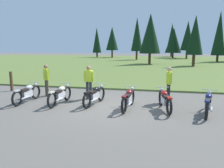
{
  "coord_description": "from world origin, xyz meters",
  "views": [
    {
      "loc": [
        1.97,
        -9.02,
        2.62
      ],
      "look_at": [
        0.0,
        0.6,
        0.9
      ],
      "focal_mm": 34.84,
      "sensor_mm": 36.0,
      "label": 1
    }
  ],
  "objects_px": {
    "rider_checking_bike": "(169,82)",
    "rider_near_row_end": "(46,78)",
    "motorcycle_black": "(95,95)",
    "rider_in_hivis_vest": "(89,80)",
    "motorcycle_maroon": "(128,99)",
    "motorcycle_red": "(165,100)",
    "motorcycle_cream": "(60,95)",
    "motorcycle_silver": "(27,93)",
    "motorcycle_navy": "(208,103)",
    "trail_marker_post": "(11,81)"
  },
  "relations": [
    {
      "from": "motorcycle_maroon",
      "to": "trail_marker_post",
      "type": "relative_size",
      "value": 1.83
    },
    {
      "from": "motorcycle_black",
      "to": "motorcycle_navy",
      "type": "relative_size",
      "value": 1.01
    },
    {
      "from": "motorcycle_silver",
      "to": "motorcycle_maroon",
      "type": "height_order",
      "value": "same"
    },
    {
      "from": "motorcycle_silver",
      "to": "motorcycle_navy",
      "type": "distance_m",
      "value": 7.93
    },
    {
      "from": "motorcycle_maroon",
      "to": "rider_in_hivis_vest",
      "type": "height_order",
      "value": "rider_in_hivis_vest"
    },
    {
      "from": "motorcycle_red",
      "to": "rider_near_row_end",
      "type": "distance_m",
      "value": 6.2
    },
    {
      "from": "motorcycle_cream",
      "to": "rider_in_hivis_vest",
      "type": "distance_m",
      "value": 1.64
    },
    {
      "from": "motorcycle_silver",
      "to": "rider_near_row_end",
      "type": "xyz_separation_m",
      "value": [
        0.28,
        1.36,
        0.51
      ]
    },
    {
      "from": "motorcycle_cream",
      "to": "motorcycle_black",
      "type": "distance_m",
      "value": 1.58
    },
    {
      "from": "motorcycle_maroon",
      "to": "motorcycle_red",
      "type": "relative_size",
      "value": 1.01
    },
    {
      "from": "motorcycle_maroon",
      "to": "motorcycle_navy",
      "type": "distance_m",
      "value": 3.13
    },
    {
      "from": "motorcycle_navy",
      "to": "motorcycle_silver",
      "type": "bearing_deg",
      "value": 178.25
    },
    {
      "from": "motorcycle_cream",
      "to": "trail_marker_post",
      "type": "xyz_separation_m",
      "value": [
        -4.09,
        2.17,
        0.14
      ]
    },
    {
      "from": "motorcycle_cream",
      "to": "rider_checking_bike",
      "type": "distance_m",
      "value": 5.05
    },
    {
      "from": "motorcycle_navy",
      "to": "rider_checking_bike",
      "type": "height_order",
      "value": "rider_checking_bike"
    },
    {
      "from": "rider_near_row_end",
      "to": "trail_marker_post",
      "type": "bearing_deg",
      "value": 162.96
    },
    {
      "from": "motorcycle_cream",
      "to": "rider_checking_bike",
      "type": "relative_size",
      "value": 1.26
    },
    {
      "from": "motorcycle_black",
      "to": "rider_in_hivis_vest",
      "type": "height_order",
      "value": "rider_in_hivis_vest"
    },
    {
      "from": "motorcycle_silver",
      "to": "motorcycle_cream",
      "type": "bearing_deg",
      "value": 0.58
    },
    {
      "from": "motorcycle_navy",
      "to": "motorcycle_black",
      "type": "bearing_deg",
      "value": 174.16
    },
    {
      "from": "motorcycle_silver",
      "to": "trail_marker_post",
      "type": "relative_size",
      "value": 1.83
    },
    {
      "from": "motorcycle_maroon",
      "to": "rider_in_hivis_vest",
      "type": "relative_size",
      "value": 1.26
    },
    {
      "from": "rider_near_row_end",
      "to": "motorcycle_black",
      "type": "bearing_deg",
      "value": -20.83
    },
    {
      "from": "motorcycle_maroon",
      "to": "rider_in_hivis_vest",
      "type": "distance_m",
      "value": 2.59
    },
    {
      "from": "motorcycle_red",
      "to": "motorcycle_maroon",
      "type": "bearing_deg",
      "value": -176.12
    },
    {
      "from": "motorcycle_cream",
      "to": "motorcycle_navy",
      "type": "height_order",
      "value": "same"
    },
    {
      "from": "rider_in_hivis_vest",
      "to": "motorcycle_silver",
      "type": "bearing_deg",
      "value": -155.26
    },
    {
      "from": "motorcycle_red",
      "to": "motorcycle_navy",
      "type": "height_order",
      "value": "same"
    },
    {
      "from": "motorcycle_black",
      "to": "rider_checking_bike",
      "type": "distance_m",
      "value": 3.5
    },
    {
      "from": "motorcycle_silver",
      "to": "rider_checking_bike",
      "type": "bearing_deg",
      "value": 11.72
    },
    {
      "from": "motorcycle_maroon",
      "to": "rider_near_row_end",
      "type": "distance_m",
      "value": 4.79
    },
    {
      "from": "motorcycle_black",
      "to": "rider_checking_bike",
      "type": "height_order",
      "value": "rider_checking_bike"
    },
    {
      "from": "motorcycle_silver",
      "to": "rider_in_hivis_vest",
      "type": "height_order",
      "value": "rider_in_hivis_vest"
    },
    {
      "from": "trail_marker_post",
      "to": "motorcycle_cream",
      "type": "bearing_deg",
      "value": -28.0
    },
    {
      "from": "motorcycle_silver",
      "to": "motorcycle_red",
      "type": "distance_m",
      "value": 6.31
    },
    {
      "from": "motorcycle_black",
      "to": "motorcycle_navy",
      "type": "xyz_separation_m",
      "value": [
        4.7,
        -0.48,
        0.0
      ]
    },
    {
      "from": "motorcycle_cream",
      "to": "rider_in_hivis_vest",
      "type": "bearing_deg",
      "value": 50.54
    },
    {
      "from": "rider_near_row_end",
      "to": "motorcycle_maroon",
      "type": "bearing_deg",
      "value": -18.07
    },
    {
      "from": "rider_checking_bike",
      "to": "trail_marker_post",
      "type": "xyz_separation_m",
      "value": [
        -8.94,
        0.84,
        -0.37
      ]
    },
    {
      "from": "motorcycle_maroon",
      "to": "rider_near_row_end",
      "type": "relative_size",
      "value": 1.26
    },
    {
      "from": "motorcycle_black",
      "to": "rider_near_row_end",
      "type": "distance_m",
      "value": 3.19
    },
    {
      "from": "motorcycle_black",
      "to": "trail_marker_post",
      "type": "distance_m",
      "value": 5.99
    },
    {
      "from": "motorcycle_navy",
      "to": "rider_in_hivis_vest",
      "type": "xyz_separation_m",
      "value": [
        -5.28,
        1.46,
        0.51
      ]
    },
    {
      "from": "motorcycle_silver",
      "to": "motorcycle_maroon",
      "type": "distance_m",
      "value": 4.81
    },
    {
      "from": "rider_checking_bike",
      "to": "rider_near_row_end",
      "type": "xyz_separation_m",
      "value": [
        -6.23,
        0.01,
        0.0
      ]
    },
    {
      "from": "motorcycle_silver",
      "to": "rider_near_row_end",
      "type": "bearing_deg",
      "value": 78.3
    },
    {
      "from": "trail_marker_post",
      "to": "motorcycle_maroon",
      "type": "bearing_deg",
      "value": -17.68
    },
    {
      "from": "motorcycle_cream",
      "to": "motorcycle_maroon",
      "type": "bearing_deg",
      "value": -2.43
    },
    {
      "from": "motorcycle_black",
      "to": "motorcycle_maroon",
      "type": "height_order",
      "value": "same"
    },
    {
      "from": "motorcycle_cream",
      "to": "rider_checking_bike",
      "type": "xyz_separation_m",
      "value": [
        4.85,
        1.33,
        0.51
      ]
    }
  ]
}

